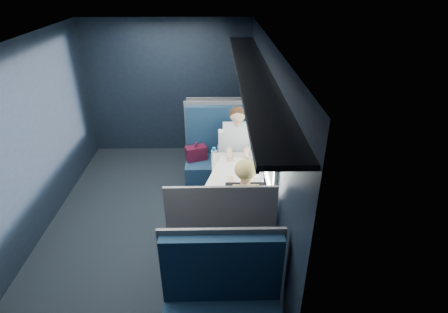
{
  "coord_description": "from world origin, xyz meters",
  "views": [
    {
      "loc": [
        0.83,
        -3.74,
        2.98
      ],
      "look_at": [
        0.9,
        0.0,
        0.95
      ],
      "focal_mm": 28.0,
      "sensor_mm": 36.0,
      "label": 1
    }
  ],
  "objects_px": {
    "seat_bay_far": "(221,239)",
    "man": "(237,147)",
    "bottle_small": "(251,156)",
    "cup": "(252,152)",
    "table": "(235,176)",
    "seat_bay_near": "(219,160)",
    "woman": "(244,206)",
    "laptop": "(256,167)",
    "seat_row_front": "(219,135)"
  },
  "relations": [
    {
      "from": "bottle_small",
      "to": "cup",
      "type": "bearing_deg",
      "value": 82.62
    },
    {
      "from": "seat_bay_far",
      "to": "laptop",
      "type": "bearing_deg",
      "value": 62.33
    },
    {
      "from": "seat_row_front",
      "to": "bottle_small",
      "type": "relative_size",
      "value": 4.75
    },
    {
      "from": "seat_bay_near",
      "to": "woman",
      "type": "xyz_separation_m",
      "value": [
        0.26,
        -1.58,
        0.31
      ]
    },
    {
      "from": "woman",
      "to": "bottle_small",
      "type": "bearing_deg",
      "value": 80.14
    },
    {
      "from": "seat_bay_far",
      "to": "bottle_small",
      "type": "distance_m",
      "value": 1.21
    },
    {
      "from": "table",
      "to": "woman",
      "type": "height_order",
      "value": "woman"
    },
    {
      "from": "cup",
      "to": "seat_bay_near",
      "type": "bearing_deg",
      "value": 136.06
    },
    {
      "from": "seat_bay_near",
      "to": "seat_row_front",
      "type": "relative_size",
      "value": 1.09
    },
    {
      "from": "woman",
      "to": "laptop",
      "type": "distance_m",
      "value": 0.73
    },
    {
      "from": "seat_bay_far",
      "to": "woman",
      "type": "distance_m",
      "value": 0.43
    },
    {
      "from": "bottle_small",
      "to": "woman",
      "type": "bearing_deg",
      "value": -99.86
    },
    {
      "from": "table",
      "to": "laptop",
      "type": "height_order",
      "value": "laptop"
    },
    {
      "from": "table",
      "to": "seat_bay_near",
      "type": "bearing_deg",
      "value": 102.5
    },
    {
      "from": "laptop",
      "to": "bottle_small",
      "type": "relative_size",
      "value": 1.54
    },
    {
      "from": "seat_row_front",
      "to": "woman",
      "type": "bearing_deg",
      "value": -84.3
    },
    {
      "from": "man",
      "to": "table",
      "type": "bearing_deg",
      "value": -95.52
    },
    {
      "from": "bottle_small",
      "to": "seat_bay_near",
      "type": "bearing_deg",
      "value": 121.09
    },
    {
      "from": "table",
      "to": "cup",
      "type": "xyz_separation_m",
      "value": [
        0.26,
        0.44,
        0.12
      ]
    },
    {
      "from": "seat_row_front",
      "to": "man",
      "type": "height_order",
      "value": "man"
    },
    {
      "from": "cup",
      "to": "man",
      "type": "bearing_deg",
      "value": 126.0
    },
    {
      "from": "table",
      "to": "man",
      "type": "relative_size",
      "value": 0.76
    },
    {
      "from": "woman",
      "to": "bottle_small",
      "type": "distance_m",
      "value": 0.91
    },
    {
      "from": "seat_bay_far",
      "to": "table",
      "type": "bearing_deg",
      "value": 78.22
    },
    {
      "from": "seat_row_front",
      "to": "laptop",
      "type": "relative_size",
      "value": 3.08
    },
    {
      "from": "table",
      "to": "seat_bay_near",
      "type": "height_order",
      "value": "seat_bay_near"
    },
    {
      "from": "table",
      "to": "man",
      "type": "xyz_separation_m",
      "value": [
        0.07,
        0.7,
        0.06
      ]
    },
    {
      "from": "seat_bay_far",
      "to": "seat_row_front",
      "type": "bearing_deg",
      "value": 90.0
    },
    {
      "from": "seat_bay_near",
      "to": "seat_bay_far",
      "type": "height_order",
      "value": "same"
    },
    {
      "from": "bottle_small",
      "to": "man",
      "type": "bearing_deg",
      "value": 106.71
    },
    {
      "from": "table",
      "to": "seat_bay_near",
      "type": "xyz_separation_m",
      "value": [
        -0.19,
        0.87,
        -0.24
      ]
    },
    {
      "from": "woman",
      "to": "laptop",
      "type": "bearing_deg",
      "value": 73.83
    },
    {
      "from": "man",
      "to": "seat_bay_far",
      "type": "bearing_deg",
      "value": -99.03
    },
    {
      "from": "laptop",
      "to": "cup",
      "type": "bearing_deg",
      "value": 91.6
    },
    {
      "from": "table",
      "to": "seat_bay_far",
      "type": "distance_m",
      "value": 0.93
    },
    {
      "from": "seat_row_front",
      "to": "seat_bay_far",
      "type": "bearing_deg",
      "value": -90.0
    },
    {
      "from": "seat_bay_near",
      "to": "seat_row_front",
      "type": "xyz_separation_m",
      "value": [
        0.01,
        0.92,
        -0.01
      ]
    },
    {
      "from": "man",
      "to": "bottle_small",
      "type": "relative_size",
      "value": 5.41
    },
    {
      "from": "table",
      "to": "seat_row_front",
      "type": "bearing_deg",
      "value": 95.8
    },
    {
      "from": "seat_bay_far",
      "to": "laptop",
      "type": "xyz_separation_m",
      "value": [
        0.45,
        0.86,
        0.4
      ]
    },
    {
      "from": "seat_bay_near",
      "to": "bottle_small",
      "type": "distance_m",
      "value": 0.91
    },
    {
      "from": "table",
      "to": "bottle_small",
      "type": "xyz_separation_m",
      "value": [
        0.22,
        0.18,
        0.18
      ]
    },
    {
      "from": "table",
      "to": "bottle_small",
      "type": "bearing_deg",
      "value": 39.49
    },
    {
      "from": "seat_bay_near",
      "to": "woman",
      "type": "relative_size",
      "value": 0.95
    },
    {
      "from": "table",
      "to": "seat_bay_near",
      "type": "relative_size",
      "value": 0.79
    },
    {
      "from": "seat_bay_far",
      "to": "man",
      "type": "relative_size",
      "value": 0.95
    },
    {
      "from": "seat_row_front",
      "to": "bottle_small",
      "type": "bearing_deg",
      "value": -75.91
    },
    {
      "from": "man",
      "to": "laptop",
      "type": "relative_size",
      "value": 3.51
    },
    {
      "from": "seat_bay_far",
      "to": "woman",
      "type": "bearing_deg",
      "value": 33.82
    },
    {
      "from": "seat_bay_far",
      "to": "cup",
      "type": "distance_m",
      "value": 1.43
    }
  ]
}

